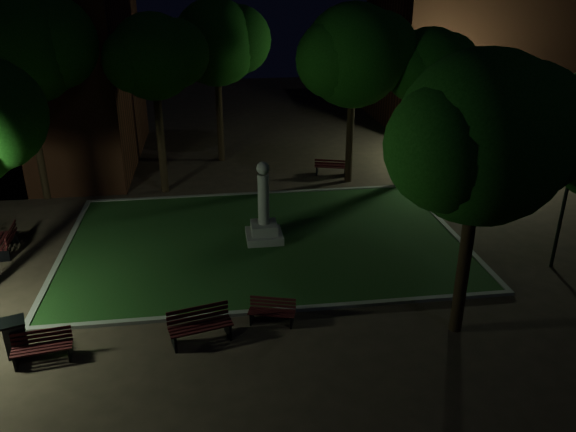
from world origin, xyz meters
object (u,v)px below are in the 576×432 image
object	(u,v)px
bench_left_side	(6,241)
bench_west_near	(42,348)
monument	(264,219)
trash_bin	(15,337)
bench_near_left	(200,326)
bench_near_right	(272,312)
bench_far_side	(331,167)

from	to	relation	value
bench_left_side	bench_west_near	bearing A→B (deg)	18.30
monument	bench_left_side	size ratio (longest dim) A/B	1.77
bench_left_side	trash_bin	size ratio (longest dim) A/B	1.71
trash_bin	bench_left_side	bearing A→B (deg)	108.93
bench_west_near	trash_bin	bearing A→B (deg)	143.69
monument	bench_left_side	distance (m)	9.72
bench_near_left	monument	bearing A→B (deg)	54.75
bench_near_left	bench_near_right	xyz separation A→B (m)	(2.13, 0.60, -0.10)
bench_west_near	bench_left_side	distance (m)	7.57
bench_near_left	bench_left_side	xyz separation A→B (m)	(-7.25, 6.59, -0.01)
bench_near_right	bench_left_side	xyz separation A→B (m)	(-9.37, 6.00, 0.09)
bench_near_right	bench_left_side	distance (m)	11.13
bench_west_near	bench_far_side	distance (m)	17.74
bench_near_left	trash_bin	bearing A→B (deg)	165.51
monument	trash_bin	size ratio (longest dim) A/B	3.03
bench_near_left	bench_west_near	distance (m)	4.24
bench_near_left	bench_near_right	size ratio (longest dim) A/B	1.28
monument	bench_near_right	xyz separation A→B (m)	(-0.32, -5.62, -0.60)
bench_near_right	bench_left_side	bearing A→B (deg)	163.56
bench_near_left	trash_bin	size ratio (longest dim) A/B	1.79
monument	bench_near_right	size ratio (longest dim) A/B	2.17
bench_west_near	bench_far_side	world-z (taller)	bench_far_side
bench_far_side	bench_west_near	bearing A→B (deg)	68.26
bench_near_left	bench_far_side	distance (m)	15.19
bench_near_right	bench_far_side	world-z (taller)	bench_far_side
monument	bench_left_side	xyz separation A→B (m)	(-9.70, 0.38, -0.50)
bench_near_right	trash_bin	distance (m)	7.16
bench_west_near	bench_left_side	xyz separation A→B (m)	(-3.02, 6.94, 0.05)
monument	bench_near_left	size ratio (longest dim) A/B	1.70
bench_near_left	bench_left_side	distance (m)	9.80
monument	bench_west_near	xyz separation A→B (m)	(-6.67, -6.56, -0.56)
bench_near_right	bench_west_near	bearing A→B (deg)	-155.35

